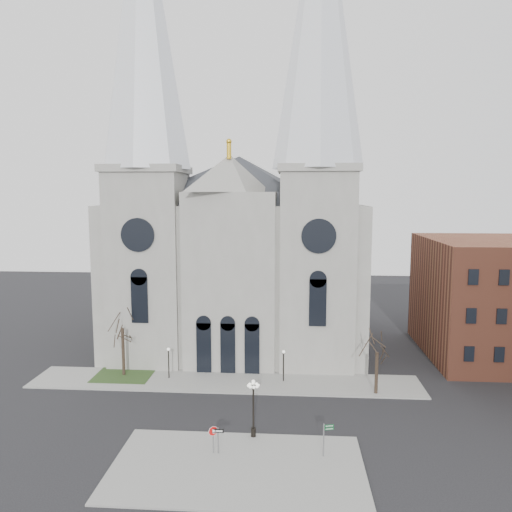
# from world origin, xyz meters

# --- Properties ---
(ground) EXTENTS (160.00, 160.00, 0.00)m
(ground) POSITION_xyz_m (0.00, 0.00, 0.00)
(ground) COLOR black
(ground) RESTS_ON ground
(sidewalk_near) EXTENTS (18.00, 10.00, 0.14)m
(sidewalk_near) POSITION_xyz_m (3.00, -5.00, 0.07)
(sidewalk_near) COLOR gray
(sidewalk_near) RESTS_ON ground
(sidewalk_far) EXTENTS (40.00, 6.00, 0.14)m
(sidewalk_far) POSITION_xyz_m (0.00, 11.00, 0.07)
(sidewalk_far) COLOR gray
(sidewalk_far) RESTS_ON ground
(grass_patch) EXTENTS (6.00, 5.00, 0.18)m
(grass_patch) POSITION_xyz_m (-11.00, 12.00, 0.09)
(grass_patch) COLOR #28421C
(grass_patch) RESTS_ON ground
(cathedral) EXTENTS (33.00, 26.66, 54.00)m
(cathedral) POSITION_xyz_m (0.00, 22.86, 18.48)
(cathedral) COLOR gray
(cathedral) RESTS_ON ground
(bg_building_brick) EXTENTS (14.00, 18.00, 14.00)m
(bg_building_brick) POSITION_xyz_m (30.00, 22.00, 7.00)
(bg_building_brick) COLOR brown
(bg_building_brick) RESTS_ON ground
(tree_left) EXTENTS (3.20, 3.20, 7.50)m
(tree_left) POSITION_xyz_m (-11.00, 12.00, 5.58)
(tree_left) COLOR black
(tree_left) RESTS_ON ground
(tree_right) EXTENTS (3.20, 3.20, 6.00)m
(tree_right) POSITION_xyz_m (15.00, 9.00, 4.47)
(tree_right) COLOR black
(tree_right) RESTS_ON ground
(ped_lamp_left) EXTENTS (0.32, 0.32, 3.26)m
(ped_lamp_left) POSITION_xyz_m (-6.00, 11.50, 2.33)
(ped_lamp_left) COLOR black
(ped_lamp_left) RESTS_ON sidewalk_far
(ped_lamp_right) EXTENTS (0.32, 0.32, 3.26)m
(ped_lamp_right) POSITION_xyz_m (6.00, 11.50, 2.33)
(ped_lamp_right) COLOR black
(ped_lamp_right) RESTS_ON sidewalk_far
(stop_sign) EXTENTS (0.76, 0.15, 2.11)m
(stop_sign) POSITION_xyz_m (1.01, -3.24, 1.67)
(stop_sign) COLOR slate
(stop_sign) RESTS_ON sidewalk_near
(globe_lamp) EXTENTS (1.16, 1.16, 4.69)m
(globe_lamp) POSITION_xyz_m (3.80, -0.50, 3.09)
(globe_lamp) COLOR black
(globe_lamp) RESTS_ON sidewalk_near
(one_way_sign) EXTENTS (0.88, 0.09, 2.01)m
(one_way_sign) POSITION_xyz_m (1.39, -3.27, 1.52)
(one_way_sign) COLOR slate
(one_way_sign) RESTS_ON sidewalk_near
(street_name_sign) EXTENTS (0.79, 0.23, 2.50)m
(street_name_sign) POSITION_xyz_m (9.27, -3.11, 1.60)
(street_name_sign) COLOR slate
(street_name_sign) RESTS_ON sidewalk_near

